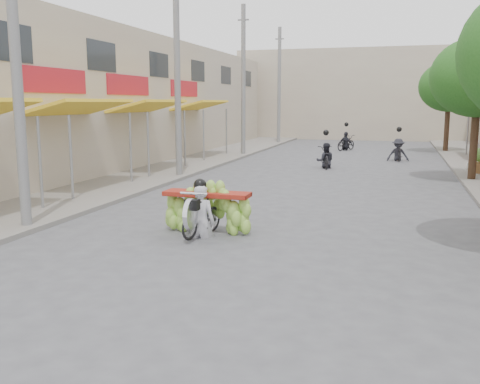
% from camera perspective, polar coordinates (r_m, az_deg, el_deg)
% --- Properties ---
extents(ground, '(120.00, 120.00, 0.00)m').
position_cam_1_polar(ground, '(8.19, -4.30, -11.27)').
color(ground, '#545559').
rests_on(ground, ground).
extents(sidewalk_left, '(4.00, 60.00, 0.12)m').
position_cam_1_polar(sidewalk_left, '(24.36, -7.22, 2.77)').
color(sidewalk_left, slate).
rests_on(sidewalk_left, ground).
extents(shophouse_row_left, '(9.77, 40.00, 6.00)m').
position_cam_1_polar(shophouse_row_left, '(25.75, -18.65, 9.27)').
color(shophouse_row_left, '#B2A48D').
rests_on(shophouse_row_left, ground).
extents(far_building, '(20.00, 6.00, 7.00)m').
position_cam_1_polar(far_building, '(45.23, 13.21, 10.06)').
color(far_building, '#B2A48D').
rests_on(far_building, ground).
extents(utility_pole_near, '(0.60, 0.24, 8.00)m').
position_cam_1_polar(utility_pole_near, '(13.06, -22.87, 13.75)').
color(utility_pole_near, slate).
rests_on(utility_pole_near, ground).
extents(utility_pole_mid, '(0.60, 0.24, 8.00)m').
position_cam_1_polar(utility_pole_mid, '(20.83, -6.71, 12.57)').
color(utility_pole_mid, slate).
rests_on(utility_pole_mid, ground).
extents(utility_pole_far, '(0.60, 0.24, 8.00)m').
position_cam_1_polar(utility_pole_far, '(29.32, 0.35, 11.74)').
color(utility_pole_far, slate).
rests_on(utility_pole_far, ground).
extents(utility_pole_back, '(0.60, 0.24, 8.00)m').
position_cam_1_polar(utility_pole_back, '(38.04, 4.20, 11.22)').
color(utility_pole_back, slate).
rests_on(utility_pole_back, ground).
extents(street_tree_mid, '(3.40, 3.40, 5.25)m').
position_cam_1_polar(street_tree_mid, '(21.33, 24.10, 11.10)').
color(street_tree_mid, '#3A2719').
rests_on(street_tree_mid, ground).
extents(street_tree_far, '(3.40, 3.40, 5.25)m').
position_cam_1_polar(street_tree_far, '(33.26, 21.43, 10.42)').
color(street_tree_far, '#3A2719').
rests_on(street_tree_far, ground).
extents(banana_motorbike, '(2.20, 1.77, 2.16)m').
position_cam_1_polar(banana_motorbike, '(11.81, -3.89, -1.11)').
color(banana_motorbike, black).
rests_on(banana_motorbike, ground).
extents(pedestrian, '(0.94, 0.83, 1.65)m').
position_cam_1_polar(pedestrian, '(24.33, 23.75, 4.12)').
color(pedestrian, white).
rests_on(pedestrian, ground).
extents(bg_motorbike_a, '(0.97, 1.76, 1.95)m').
position_cam_1_polar(bg_motorbike_a, '(24.14, 9.11, 4.28)').
color(bg_motorbike_a, black).
rests_on(bg_motorbike_a, ground).
extents(bg_motorbike_b, '(1.12, 1.71, 1.95)m').
position_cam_1_polar(bg_motorbike_b, '(27.81, 16.55, 4.92)').
color(bg_motorbike_b, black).
rests_on(bg_motorbike_b, ground).
extents(bg_motorbike_c, '(1.30, 1.74, 1.95)m').
position_cam_1_polar(bg_motorbike_c, '(33.32, 11.24, 5.73)').
color(bg_motorbike_c, black).
rests_on(bg_motorbike_c, ground).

